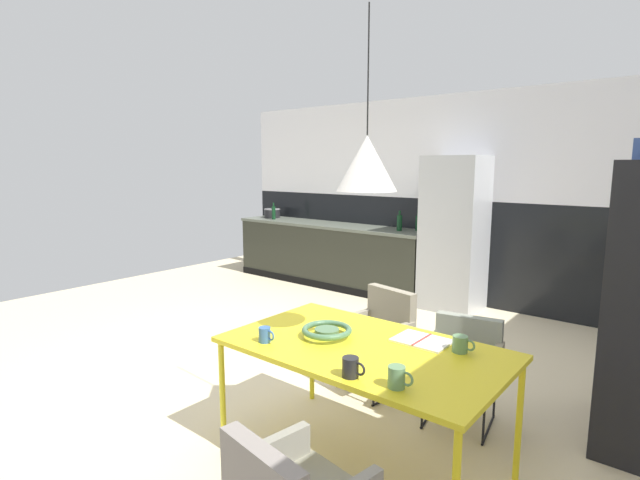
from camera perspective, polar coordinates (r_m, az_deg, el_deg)
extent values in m
plane|color=beige|center=(4.37, -4.08, -14.96)|extent=(8.57, 8.57, 0.00)
cube|color=black|center=(6.58, 13.96, -1.01)|extent=(6.59, 0.12, 1.32)
cube|color=white|center=(6.49, 14.41, 10.57)|extent=(6.59, 0.12, 1.32)
cube|color=#2B2C23|center=(7.14, 1.12, -1.84)|extent=(3.14, 0.60, 0.87)
cube|color=#595F53|center=(7.06, 1.13, 1.78)|extent=(3.17, 0.63, 0.04)
cube|color=black|center=(6.99, -0.44, -5.29)|extent=(3.14, 0.01, 0.10)
cube|color=#ADAFB2|center=(6.07, 15.62, 0.74)|extent=(0.68, 0.60, 1.87)
cube|color=yellow|center=(2.84, 5.25, -12.65)|extent=(1.59, 0.94, 0.03)
cylinder|color=yellow|center=(3.72, -0.97, -13.40)|extent=(0.04, 0.04, 0.71)
cylinder|color=yellow|center=(3.06, 22.56, -19.25)|extent=(0.04, 0.04, 0.71)
cylinder|color=yellow|center=(3.17, -11.50, -17.69)|extent=(0.04, 0.04, 0.71)
cube|color=gray|center=(3.86, 6.32, -11.79)|extent=(0.56, 0.55, 0.06)
cube|color=gray|center=(3.94, 8.44, -8.25)|extent=(0.46, 0.17, 0.36)
cube|color=gray|center=(3.69, 8.83, -11.21)|extent=(0.13, 0.42, 0.14)
cube|color=gray|center=(3.98, 4.06, -9.61)|extent=(0.13, 0.42, 0.14)
cylinder|color=black|center=(3.70, 6.41, -16.44)|extent=(0.02, 0.02, 0.37)
cylinder|color=black|center=(3.96, 2.14, -14.60)|extent=(0.02, 0.02, 0.37)
cylinder|color=black|center=(3.95, 10.41, -14.79)|extent=(0.02, 0.02, 0.37)
cylinder|color=black|center=(4.20, 6.15, -13.22)|extent=(0.02, 0.02, 0.37)
cylinder|color=black|center=(3.90, 8.42, -17.98)|extent=(0.10, 0.41, 0.02)
cylinder|color=black|center=(4.15, 4.18, -16.17)|extent=(0.10, 0.41, 0.02)
cube|color=gray|center=(2.30, -5.88, -23.99)|extent=(0.11, 0.42, 0.14)
cube|color=gray|center=(3.51, 16.37, -14.46)|extent=(0.55, 0.53, 0.06)
cube|color=gray|center=(3.63, 17.23, -10.79)|extent=(0.46, 0.16, 0.28)
cube|color=gray|center=(3.43, 20.11, -13.37)|extent=(0.12, 0.42, 0.14)
cube|color=gray|center=(3.52, 12.87, -12.48)|extent=(0.12, 0.42, 0.14)
cylinder|color=black|center=(3.40, 18.90, -19.38)|extent=(0.02, 0.02, 0.36)
cylinder|color=black|center=(3.48, 12.07, -18.38)|extent=(0.02, 0.02, 0.36)
cylinder|color=black|center=(3.73, 20.04, -16.75)|extent=(0.02, 0.02, 0.36)
cylinder|color=black|center=(3.81, 13.86, -15.94)|extent=(0.02, 0.02, 0.36)
cylinder|color=black|center=(3.64, 19.35, -20.46)|extent=(0.09, 0.41, 0.02)
cylinder|color=black|center=(3.72, 12.91, -19.53)|extent=(0.09, 0.41, 0.02)
cylinder|color=#4C704C|center=(2.94, 0.81, -10.97)|extent=(0.15, 0.15, 0.05)
torus|color=#456E4C|center=(2.94, 0.81, -10.64)|extent=(0.30, 0.30, 0.04)
cube|color=white|center=(2.97, 10.65, -11.32)|extent=(0.16, 0.23, 0.01)
cube|color=white|center=(2.91, 13.42, -11.89)|extent=(0.16, 0.23, 0.01)
cube|color=#B73833|center=(2.94, 12.02, -11.46)|extent=(0.01, 0.24, 0.00)
cylinder|color=#5B8456|center=(2.35, 9.08, -15.77)|extent=(0.08, 0.08, 0.10)
torus|color=#5B8456|center=(2.32, 10.25, -15.95)|extent=(0.07, 0.01, 0.07)
cylinder|color=black|center=(2.43, 3.63, -14.84)|extent=(0.08, 0.08, 0.10)
torus|color=black|center=(2.40, 4.70, -15.03)|extent=(0.07, 0.01, 0.07)
cylinder|color=#335B93|center=(2.88, -6.60, -11.11)|extent=(0.07, 0.07, 0.09)
torus|color=#335B93|center=(2.84, -5.92, -11.24)|extent=(0.06, 0.01, 0.06)
cylinder|color=#5B8456|center=(2.82, 16.30, -11.77)|extent=(0.08, 0.08, 0.09)
torus|color=#5B8456|center=(2.80, 17.34, -11.87)|extent=(0.06, 0.01, 0.06)
cylinder|color=black|center=(7.92, -5.71, 3.14)|extent=(0.25, 0.25, 0.13)
cylinder|color=gray|center=(7.91, -5.72, 3.67)|extent=(0.26, 0.26, 0.01)
sphere|color=black|center=(7.91, -5.72, 3.80)|extent=(0.02, 0.02, 0.02)
cylinder|color=#0F3319|center=(6.38, 9.42, 2.01)|extent=(0.07, 0.07, 0.21)
cylinder|color=#0F3319|center=(6.37, 9.45, 3.21)|extent=(0.03, 0.03, 0.06)
cylinder|color=#0F3319|center=(7.66, -5.53, 3.24)|extent=(0.06, 0.06, 0.21)
cylinder|color=#0F3319|center=(7.65, -5.55, 4.22)|extent=(0.02, 0.02, 0.05)
cylinder|color=#0F3319|center=(6.43, 11.54, 1.97)|extent=(0.06, 0.06, 0.20)
cylinder|color=#0F3319|center=(6.42, 11.58, 3.24)|extent=(0.02, 0.02, 0.09)
cube|color=black|center=(3.24, 32.91, -8.10)|extent=(0.30, 0.03, 1.79)
cube|color=black|center=(3.86, 32.84, -15.68)|extent=(0.30, 0.84, 0.02)
cube|color=black|center=(3.70, 33.47, -8.84)|extent=(0.30, 0.84, 0.02)
cube|color=#334C8C|center=(3.61, 33.49, -7.62)|extent=(0.18, 0.10, 0.18)
cylinder|color=black|center=(2.69, 5.75, 19.46)|extent=(0.01, 0.01, 0.67)
cone|color=silver|center=(2.64, 5.59, 9.04)|extent=(0.33, 0.33, 0.30)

